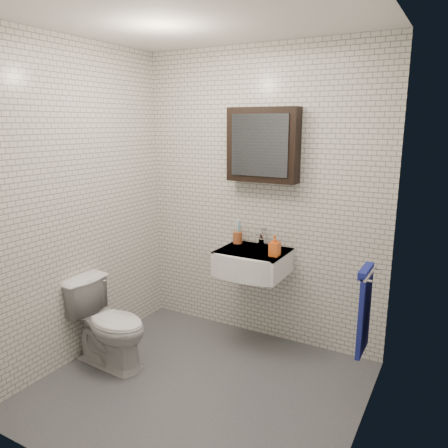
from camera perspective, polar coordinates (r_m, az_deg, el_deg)
name	(u,v)px	position (r m, az deg, el deg)	size (l,w,h in m)	color
ground	(199,388)	(3.38, -3.25, -20.58)	(2.20, 2.00, 0.01)	#494B50
room_shell	(196,187)	(2.84, -3.63, 4.78)	(2.22, 2.02, 2.51)	silver
washbasin	(251,262)	(3.61, 3.55, -5.02)	(0.55, 0.50, 0.20)	white
faucet	(261,238)	(3.73, 4.89, -1.84)	(0.06, 0.20, 0.15)	silver
mirror_cabinet	(263,145)	(3.61, 5.11, 10.24)	(0.60, 0.15, 0.60)	black
towel_rail	(365,307)	(2.99, 17.90, -10.26)	(0.09, 0.30, 0.58)	silver
toothbrush_cup	(238,237)	(3.80, 1.78, -1.68)	(0.10, 0.10, 0.23)	#9F4E27
soap_bottle	(275,246)	(3.45, 6.64, -2.83)	(0.08, 0.08, 0.17)	orange
toilet	(109,323)	(3.62, -14.82, -12.43)	(0.39, 0.68, 0.69)	silver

